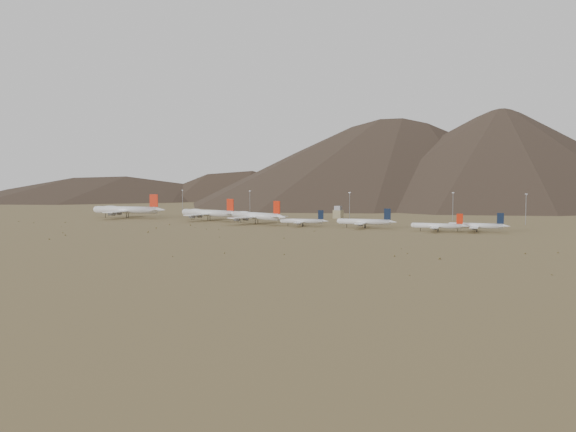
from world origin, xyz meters
The scene contains 16 objects.
ground centered at (0.00, 0.00, 0.00)m, with size 3000.00×3000.00×0.00m, color olive.
mountain_ridge centered at (0.00, 900.00, 150.00)m, with size 4400.00×1000.00×300.00m.
widebody_west centered at (-154.36, 31.02, 7.99)m, with size 76.88×60.38×23.16m.
widebody_centre centered at (-64.06, 39.83, 6.96)m, with size 67.92×52.56×20.20m.
widebody_east centered at (-5.96, 26.97, 6.90)m, with size 65.09×51.73×20.02m.
narrowbody_a centered at (40.19, 23.19, 4.26)m, with size 39.15×28.77×13.12m.
narrowbody_b centered at (89.86, 30.19, 5.00)m, with size 46.50×33.75×15.39m.
narrowbody_c centered at (146.12, 26.30, 4.31)m, with size 40.15×29.09×13.28m.
narrowbody_d centered at (171.06, 37.12, 4.53)m, with size 42.24×30.53×13.95m.
control_tower centered at (30.00, 120.00, 5.32)m, with size 8.00×8.00×12.00m.
mast_far_west centered at (-158.48, 122.74, 14.20)m, with size 2.00×0.60×25.70m.
mast_west centered at (-71.53, 124.45, 14.20)m, with size 2.00×0.60×25.70m.
mast_centre centered at (48.61, 102.14, 14.20)m, with size 2.00×0.60×25.70m.
mast_east centered at (132.74, 142.86, 14.20)m, with size 2.00×0.60×25.70m.
mast_far_east centered at (195.47, 123.94, 14.20)m, with size 2.00×0.60×25.70m.
desert_scrub centered at (10.85, -75.11, 0.33)m, with size 430.32×152.99×0.88m.
Camera 1 is at (235.70, -376.35, 37.34)m, focal length 35.00 mm.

